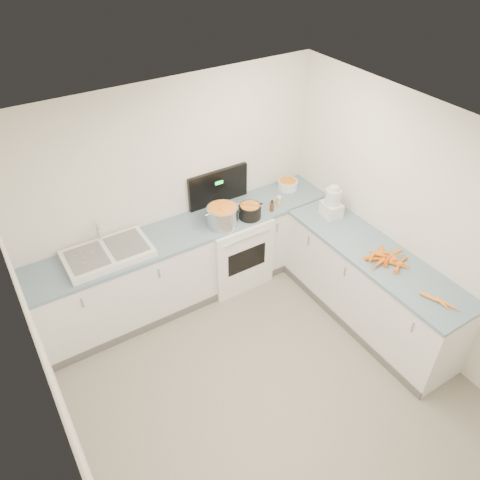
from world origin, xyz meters
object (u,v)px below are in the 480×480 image
mixing_bowl (288,184)px  steel_pot (222,217)px  spice_jar (279,201)px  sink (108,253)px  black_pot (250,212)px  food_processor (332,203)px  stove (232,246)px  extract_bottle (272,207)px

mixing_bowl → steel_pot: bearing=-167.4°
mixing_bowl → spice_jar: 0.39m
sink → black_pot: (1.59, -0.18, 0.03)m
steel_pot → food_processor: bearing=-23.6°
steel_pot → spice_jar: bearing=-0.4°
steel_pot → spice_jar: 0.76m
mixing_bowl → food_processor: food_processor is taller
stove → mixing_bowl: bearing=7.1°
black_pot → mixing_bowl: 0.78m
mixing_bowl → extract_bottle: (-0.45, -0.30, 0.00)m
stove → food_processor: (0.94, -0.62, 0.63)m
spice_jar → stove: bearing=166.7°
black_pot → mixing_bowl: size_ratio=1.02×
stove → spice_jar: stove is taller
food_processor → spice_jar: bearing=127.3°
mixing_bowl → food_processor: (0.06, -0.73, 0.11)m
stove → food_processor: size_ratio=3.58×
steel_pot → black_pot: size_ratio=1.35×
stove → spice_jar: bearing=-13.3°
mixing_bowl → extract_bottle: size_ratio=2.02×
sink → stove: bearing=-0.6°
mixing_bowl → spice_jar: mixing_bowl is taller
stove → food_processor: stove is taller
mixing_bowl → food_processor: size_ratio=0.64×
sink → mixing_bowl: sink is taller
spice_jar → food_processor: bearing=-52.7°
extract_bottle → food_processor: 0.68m
extract_bottle → sink: bearing=173.7°
sink → black_pot: bearing=-6.5°
extract_bottle → spice_jar: (0.14, 0.06, -0.01)m
sink → black_pot: 1.60m
steel_pot → food_processor: size_ratio=0.89×
extract_bottle → spice_jar: size_ratio=1.21×
black_pot → sink: bearing=173.5°
extract_bottle → food_processor: size_ratio=0.32×
black_pot → food_processor: 0.92m
extract_bottle → spice_jar: 0.15m
mixing_bowl → spice_jar: (-0.31, -0.24, -0.01)m
spice_jar → food_processor: 0.63m
mixing_bowl → extract_bottle: extract_bottle is taller
steel_pot → food_processor: (1.13, -0.50, 0.06)m
stove → food_processor: 1.29m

